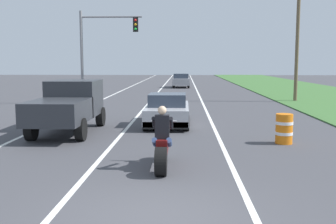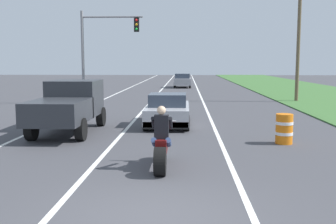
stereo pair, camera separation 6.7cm
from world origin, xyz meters
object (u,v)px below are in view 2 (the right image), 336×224
pickup_truck_left_lane_dark_grey (69,104)px  construction_barrel_nearest (284,129)px  traffic_light_mast_near (101,43)px  sports_car_silver (168,110)px  motorcycle_with_rider (161,146)px  distant_car_far_ahead (182,80)px

pickup_truck_left_lane_dark_grey → construction_barrel_nearest: pickup_truck_left_lane_dark_grey is taller
traffic_light_mast_near → construction_barrel_nearest: size_ratio=6.00×
sports_car_silver → pickup_truck_left_lane_dark_grey: pickup_truck_left_lane_dark_grey is taller
motorcycle_with_rider → distant_car_far_ahead: (0.24, 33.72, 0.18)m
sports_car_silver → construction_barrel_nearest: 5.64m
pickup_truck_left_lane_dark_grey → distant_car_far_ahead: bearing=81.8°
distant_car_far_ahead → construction_barrel_nearest: bearing=-83.1°
construction_barrel_nearest → distant_car_far_ahead: size_ratio=0.25×
construction_barrel_nearest → sports_car_silver: bearing=135.9°
sports_car_silver → distant_car_far_ahead: 26.37m
pickup_truck_left_lane_dark_grey → traffic_light_mast_near: bearing=95.3°
sports_car_silver → traffic_light_mast_near: 10.70m
pickup_truck_left_lane_dark_grey → construction_barrel_nearest: bearing=-13.1°
motorcycle_with_rider → construction_barrel_nearest: (3.90, 3.44, -0.09)m
pickup_truck_left_lane_dark_grey → construction_barrel_nearest: 8.00m
motorcycle_with_rider → pickup_truck_left_lane_dark_grey: 6.54m
traffic_light_mast_near → distant_car_far_ahead: 18.40m
motorcycle_with_rider → construction_barrel_nearest: size_ratio=2.21×
traffic_light_mast_near → construction_barrel_nearest: 16.00m
pickup_truck_left_lane_dark_grey → construction_barrel_nearest: (7.77, -1.80, -0.60)m
sports_car_silver → distant_car_far_ahead: (0.39, 26.37, 0.14)m
sports_car_silver → pickup_truck_left_lane_dark_grey: 4.30m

